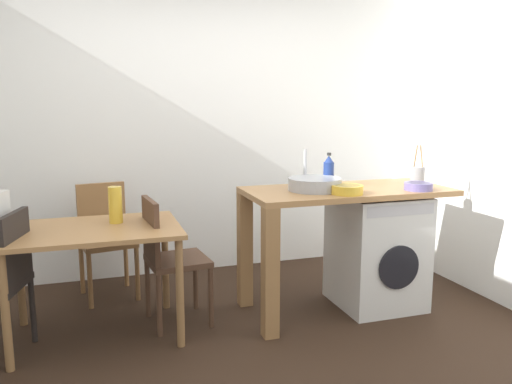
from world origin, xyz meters
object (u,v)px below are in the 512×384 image
at_px(washing_machine, 376,250).
at_px(colander, 418,186).
at_px(vase, 115,205).
at_px(chair_spare_by_wall, 105,233).
at_px(bottle_tall_green, 329,171).
at_px(mixing_bowl, 347,189).
at_px(utensil_crock, 417,175).
at_px(chair_person_seat, 0,277).
at_px(chair_opposite, 167,254).
at_px(dining_table, 94,242).

relative_size(washing_machine, colander, 4.30).
bearing_deg(washing_machine, vase, 174.36).
bearing_deg(colander, chair_spare_by_wall, 153.36).
height_order(chair_spare_by_wall, bottle_tall_green, bottle_tall_green).
height_order(mixing_bowl, vase, vase).
bearing_deg(colander, bottle_tall_green, 147.35).
height_order(utensil_crock, colander, utensil_crock).
bearing_deg(utensil_crock, vase, 176.58).
bearing_deg(chair_spare_by_wall, mixing_bowl, 136.27).
distance_m(bottle_tall_green, utensil_crock, 0.73).
xyz_separation_m(chair_person_seat, chair_spare_by_wall, (0.64, 0.89, 0.00)).
relative_size(bottle_tall_green, utensil_crock, 0.85).
relative_size(chair_person_seat, bottle_tall_green, 3.55).
distance_m(chair_person_seat, colander, 2.83).
bearing_deg(bottle_tall_green, chair_person_seat, -175.87).
height_order(chair_opposite, bottle_tall_green, bottle_tall_green).
xyz_separation_m(dining_table, chair_person_seat, (-0.55, -0.12, -0.14)).
distance_m(mixing_bowl, colander, 0.56).
bearing_deg(washing_machine, dining_table, 177.55).
bearing_deg(utensil_crock, chair_opposite, 177.71).
bearing_deg(bottle_tall_green, chair_opposite, -179.98).
distance_m(chair_spare_by_wall, bottle_tall_green, 1.84).
distance_m(dining_table, chair_person_seat, 0.58).
xyz_separation_m(washing_machine, utensil_crock, (0.37, 0.05, 0.56)).
relative_size(chair_person_seat, washing_machine, 1.05).
xyz_separation_m(chair_person_seat, washing_machine, (2.60, 0.03, -0.08)).
height_order(chair_person_seat, mixing_bowl, mixing_bowl).
bearing_deg(bottle_tall_green, chair_spare_by_wall, 155.56).
bearing_deg(chair_spare_by_wall, chair_person_seat, 44.51).
distance_m(chair_person_seat, bottle_tall_green, 2.31).
bearing_deg(colander, vase, 169.01).
xyz_separation_m(chair_spare_by_wall, utensil_crock, (2.33, -0.81, 0.48)).
relative_size(colander, vase, 0.81).
bearing_deg(dining_table, utensil_crock, -0.84).
bearing_deg(chair_person_seat, dining_table, -62.91).
bearing_deg(bottle_tall_green, washing_machine, -20.13).
bearing_deg(chair_person_seat, chair_opposite, -66.21).
height_order(mixing_bowl, colander, mixing_bowl).
xyz_separation_m(mixing_bowl, vase, (-1.53, 0.39, -0.09)).
height_order(chair_spare_by_wall, washing_machine, chair_spare_by_wall).
height_order(chair_person_seat, vase, vase).
bearing_deg(chair_person_seat, washing_machine, -74.47).
height_order(chair_opposite, colander, colander).
relative_size(mixing_bowl, vase, 0.91).
distance_m(chair_opposite, utensil_crock, 2.00).
bearing_deg(dining_table, chair_spare_by_wall, 83.58).
bearing_deg(washing_machine, chair_opposite, 175.28).
distance_m(mixing_bowl, vase, 1.58).
relative_size(washing_machine, utensil_crock, 2.87).
relative_size(bottle_tall_green, colander, 1.27).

